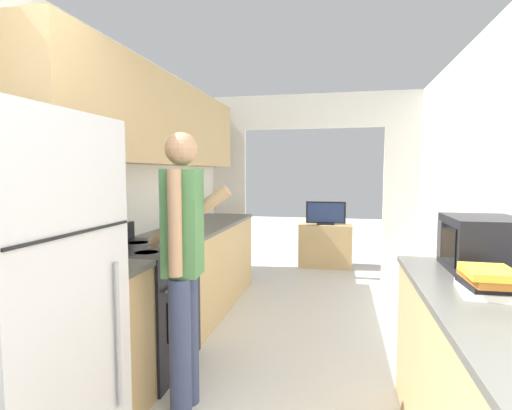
{
  "coord_description": "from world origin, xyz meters",
  "views": [
    {
      "loc": [
        0.38,
        -0.88,
        1.48
      ],
      "look_at": [
        -0.4,
        2.77,
        1.17
      ],
      "focal_mm": 28.0,
      "sensor_mm": 36.0,
      "label": 1
    }
  ],
  "objects_px": {
    "person": "(183,264)",
    "knife": "(179,235)",
    "range_oven": "(143,307)",
    "refrigerator": "(4,319)",
    "book_stack": "(487,281)",
    "television": "(326,213)",
    "microwave": "(482,244)",
    "tv_cabinet": "(325,245)"
  },
  "relations": [
    {
      "from": "tv_cabinet",
      "to": "television",
      "type": "distance_m",
      "value": 0.51
    },
    {
      "from": "knife",
      "to": "microwave",
      "type": "bearing_deg",
      "value": -13.66
    },
    {
      "from": "tv_cabinet",
      "to": "knife",
      "type": "height_order",
      "value": "knife"
    },
    {
      "from": "book_stack",
      "to": "person",
      "type": "bearing_deg",
      "value": 170.01
    },
    {
      "from": "microwave",
      "to": "book_stack",
      "type": "distance_m",
      "value": 0.49
    },
    {
      "from": "refrigerator",
      "to": "tv_cabinet",
      "type": "distance_m",
      "value": 5.04
    },
    {
      "from": "range_oven",
      "to": "refrigerator",
      "type": "bearing_deg",
      "value": -87.55
    },
    {
      "from": "refrigerator",
      "to": "microwave",
      "type": "bearing_deg",
      "value": 25.64
    },
    {
      "from": "microwave",
      "to": "knife",
      "type": "distance_m",
      "value": 2.31
    },
    {
      "from": "book_stack",
      "to": "tv_cabinet",
      "type": "relative_size",
      "value": 0.38
    },
    {
      "from": "range_oven",
      "to": "book_stack",
      "type": "distance_m",
      "value": 2.27
    },
    {
      "from": "person",
      "to": "microwave",
      "type": "distance_m",
      "value": 1.72
    },
    {
      "from": "book_stack",
      "to": "tv_cabinet",
      "type": "bearing_deg",
      "value": 101.47
    },
    {
      "from": "book_stack",
      "to": "tv_cabinet",
      "type": "distance_m",
      "value": 4.44
    },
    {
      "from": "person",
      "to": "book_stack",
      "type": "relative_size",
      "value": 5.6
    },
    {
      "from": "person",
      "to": "television",
      "type": "distance_m",
      "value": 4.05
    },
    {
      "from": "refrigerator",
      "to": "television",
      "type": "bearing_deg",
      "value": 76.5
    },
    {
      "from": "person",
      "to": "book_stack",
      "type": "bearing_deg",
      "value": -105.24
    },
    {
      "from": "refrigerator",
      "to": "person",
      "type": "distance_m",
      "value": 0.97
    },
    {
      "from": "knife",
      "to": "refrigerator",
      "type": "bearing_deg",
      "value": -83.2
    },
    {
      "from": "refrigerator",
      "to": "microwave",
      "type": "distance_m",
      "value": 2.41
    },
    {
      "from": "microwave",
      "to": "book_stack",
      "type": "height_order",
      "value": "microwave"
    },
    {
      "from": "range_oven",
      "to": "tv_cabinet",
      "type": "relative_size",
      "value": 1.31
    },
    {
      "from": "book_stack",
      "to": "knife",
      "type": "bearing_deg",
      "value": 147.83
    },
    {
      "from": "person",
      "to": "tv_cabinet",
      "type": "bearing_deg",
      "value": -15.17
    },
    {
      "from": "television",
      "to": "person",
      "type": "bearing_deg",
      "value": -100.02
    },
    {
      "from": "person",
      "to": "microwave",
      "type": "bearing_deg",
      "value": -88.92
    },
    {
      "from": "tv_cabinet",
      "to": "person",
      "type": "bearing_deg",
      "value": -99.91
    },
    {
      "from": "person",
      "to": "refrigerator",
      "type": "bearing_deg",
      "value": 146.45
    },
    {
      "from": "person",
      "to": "knife",
      "type": "xyz_separation_m",
      "value": [
        -0.45,
        1.0,
        0.01
      ]
    },
    {
      "from": "microwave",
      "to": "knife",
      "type": "xyz_separation_m",
      "value": [
        -2.16,
        0.81,
        -0.15
      ]
    },
    {
      "from": "refrigerator",
      "to": "tv_cabinet",
      "type": "bearing_deg",
      "value": 76.61
    },
    {
      "from": "refrigerator",
      "to": "range_oven",
      "type": "bearing_deg",
      "value": 92.45
    },
    {
      "from": "tv_cabinet",
      "to": "television",
      "type": "height_order",
      "value": "television"
    },
    {
      "from": "book_stack",
      "to": "television",
      "type": "bearing_deg",
      "value": 101.58
    },
    {
      "from": "refrigerator",
      "to": "book_stack",
      "type": "height_order",
      "value": "refrigerator"
    },
    {
      "from": "range_oven",
      "to": "knife",
      "type": "relative_size",
      "value": 3.27
    },
    {
      "from": "microwave",
      "to": "television",
      "type": "relative_size",
      "value": 0.79
    },
    {
      "from": "person",
      "to": "television",
      "type": "xyz_separation_m",
      "value": [
        0.7,
        3.99,
        -0.09
      ]
    },
    {
      "from": "range_oven",
      "to": "person",
      "type": "bearing_deg",
      "value": -41.28
    },
    {
      "from": "refrigerator",
      "to": "book_stack",
      "type": "relative_size",
      "value": 5.62
    },
    {
      "from": "television",
      "to": "knife",
      "type": "relative_size",
      "value": 1.86
    }
  ]
}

